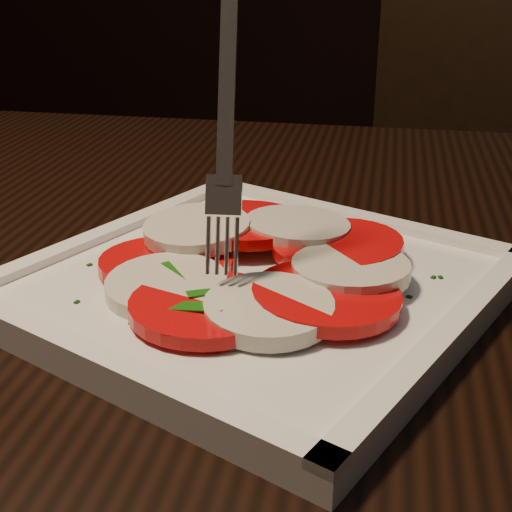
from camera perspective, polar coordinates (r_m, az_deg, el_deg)
table at (r=0.59m, az=9.03°, el=-8.66°), size 1.23×0.85×0.75m
chair at (r=1.34m, az=16.07°, el=4.21°), size 0.53×0.53×0.93m
plate at (r=0.47m, az=0.00°, el=-2.53°), size 0.36×0.36×0.01m
caprese_salad at (r=0.46m, az=-0.01°, el=-0.59°), size 0.23×0.22×0.03m
fork at (r=0.43m, az=-2.22°, el=11.83°), size 0.04×0.07×0.18m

